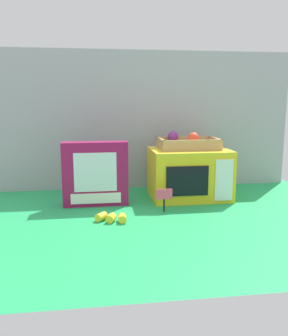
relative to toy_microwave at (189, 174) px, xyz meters
name	(u,v)px	position (x,y,z in m)	size (l,w,h in m)	color
ground_plane	(153,202)	(-0.19, -0.05, -0.12)	(1.70, 1.70, 0.00)	#219E54
display_back_panel	(144,121)	(-0.19, 0.26, 0.24)	(1.61, 0.03, 0.73)	#A0A3A8
toy_microwave	(189,174)	(0.00, 0.00, 0.00)	(0.37, 0.28, 0.24)	yellow
food_groups_crate	(187,144)	(-0.01, 0.02, 0.14)	(0.28, 0.18, 0.08)	tan
cookie_set_box	(95,174)	(-0.45, -0.07, 0.02)	(0.29, 0.07, 0.29)	#99144C
price_sign	(164,197)	(-0.16, -0.21, -0.05)	(0.07, 0.01, 0.10)	black
loose_toy_banana	(112,218)	(-0.40, -0.31, -0.10)	(0.13, 0.08, 0.03)	yellow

